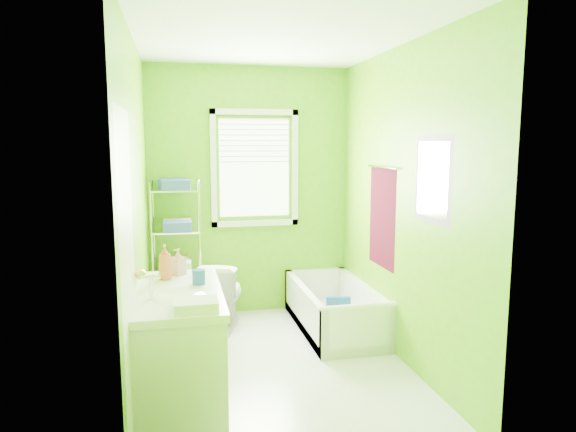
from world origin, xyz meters
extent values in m
plane|color=silver|center=(0.00, 0.00, 0.00)|extent=(2.90, 2.90, 0.00)
cube|color=#579F07|center=(0.00, 1.45, 1.30)|extent=(2.10, 0.04, 2.60)
cube|color=#579F07|center=(0.00, -1.45, 1.30)|extent=(2.10, 0.04, 2.60)
cube|color=#579F07|center=(-1.05, 0.00, 1.30)|extent=(0.04, 2.90, 2.60)
cube|color=#579F07|center=(1.05, 0.00, 1.30)|extent=(0.04, 2.90, 2.60)
cube|color=white|center=(0.00, 0.00, 2.60)|extent=(2.10, 2.90, 0.04)
cube|color=white|center=(0.05, 1.44, 1.55)|extent=(0.74, 0.01, 1.01)
cube|color=white|center=(0.05, 1.42, 0.97)|extent=(0.92, 0.05, 0.06)
cube|color=white|center=(0.05, 1.42, 2.13)|extent=(0.92, 0.05, 0.06)
cube|color=white|center=(-0.38, 1.42, 1.55)|extent=(0.06, 0.05, 1.22)
cube|color=white|center=(0.48, 1.42, 1.55)|extent=(0.06, 0.05, 1.22)
cube|color=white|center=(0.05, 1.42, 1.84)|extent=(0.72, 0.02, 0.50)
cube|color=white|center=(-1.04, -1.00, 1.00)|extent=(0.02, 0.80, 2.00)
sphere|color=gold|center=(-1.00, -0.67, 1.00)|extent=(0.07, 0.07, 0.07)
cube|color=#450818|center=(1.04, 0.35, 1.15)|extent=(0.02, 0.58, 0.90)
cylinder|color=silver|center=(1.02, 0.35, 1.60)|extent=(0.02, 0.62, 0.02)
cube|color=#CC5972|center=(1.04, -0.55, 1.55)|extent=(0.02, 0.54, 0.64)
cube|color=white|center=(1.03, -0.55, 1.55)|extent=(0.01, 0.44, 0.54)
cube|color=white|center=(0.71, 0.73, 0.05)|extent=(0.67, 1.44, 0.10)
cube|color=white|center=(0.41, 0.73, 0.22)|extent=(0.07, 1.44, 0.43)
cube|color=white|center=(1.02, 0.73, 0.22)|extent=(0.07, 1.44, 0.43)
cube|color=white|center=(0.71, 0.05, 0.22)|extent=(0.67, 0.07, 0.43)
cube|color=white|center=(0.71, 1.42, 0.22)|extent=(0.67, 0.07, 0.43)
cylinder|color=white|center=(0.71, 0.05, 0.43)|extent=(0.67, 0.07, 0.07)
cylinder|color=#1242AC|center=(0.71, 0.53, 0.13)|extent=(0.33, 0.33, 0.06)
cylinder|color=#CCD716|center=(0.71, 0.53, 0.18)|extent=(0.31, 0.31, 0.05)
cube|color=#1242AC|center=(0.73, 0.65, 0.23)|extent=(0.24, 0.08, 0.22)
imported|color=white|center=(-0.35, 1.00, 0.34)|extent=(0.56, 0.75, 0.68)
cube|color=silver|center=(-0.78, -0.55, 0.40)|extent=(0.55, 1.10, 0.80)
cube|color=white|center=(-0.78, -0.55, 0.82)|extent=(0.58, 1.13, 0.05)
ellipsoid|color=white|center=(-0.76, -0.70, 0.82)|extent=(0.38, 0.49, 0.13)
cylinder|color=silver|center=(-0.94, -0.70, 0.92)|extent=(0.03, 0.03, 0.16)
cylinder|color=silver|center=(-0.94, -0.70, 0.99)|extent=(0.12, 0.02, 0.02)
imported|color=#E55A43|center=(-0.86, -0.24, 0.97)|extent=(0.10, 0.10, 0.25)
imported|color=pink|center=(-0.76, -0.12, 0.94)|extent=(0.12, 0.12, 0.19)
cylinder|color=#1A4BA9|center=(-0.63, -0.42, 0.90)|extent=(0.09, 0.09, 0.10)
cube|color=white|center=(-0.67, -0.99, 0.88)|extent=(0.25, 0.20, 0.06)
cylinder|color=silver|center=(-1.01, 1.10, 0.72)|extent=(0.02, 0.02, 1.44)
cylinder|color=silver|center=(-1.00, 1.37, 0.72)|extent=(0.02, 0.02, 1.44)
cylinder|color=silver|center=(-0.55, 1.08, 0.72)|extent=(0.02, 0.02, 1.44)
cylinder|color=silver|center=(-0.54, 1.36, 0.72)|extent=(0.02, 0.02, 1.44)
cube|color=silver|center=(-0.77, 1.23, 0.14)|extent=(0.49, 0.31, 0.02)
cube|color=silver|center=(-0.77, 1.23, 0.54)|extent=(0.49, 0.31, 0.02)
cube|color=silver|center=(-0.77, 1.23, 0.95)|extent=(0.49, 0.31, 0.02)
cube|color=silver|center=(-0.77, 1.23, 1.35)|extent=(0.49, 0.31, 0.02)
cube|color=#314DB4|center=(-0.76, 1.14, 1.41)|extent=(0.28, 0.19, 0.10)
cube|color=#314DB4|center=(-0.80, 1.34, 1.41)|extent=(0.28, 0.19, 0.10)
cube|color=#314DB4|center=(-0.76, 1.14, 1.01)|extent=(0.28, 0.19, 0.10)
cube|color=#D2BD80|center=(-0.76, 1.33, 1.01)|extent=(0.28, 0.19, 0.10)
cube|color=white|center=(-0.77, 1.15, 0.60)|extent=(0.28, 0.19, 0.10)
cube|color=pink|center=(-0.79, 1.34, 0.60)|extent=(0.28, 0.19, 0.10)
cube|color=pink|center=(-0.54, 1.22, 0.28)|extent=(0.03, 0.25, 0.45)
camera|label=1|loc=(-0.77, -3.91, 1.81)|focal=32.00mm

